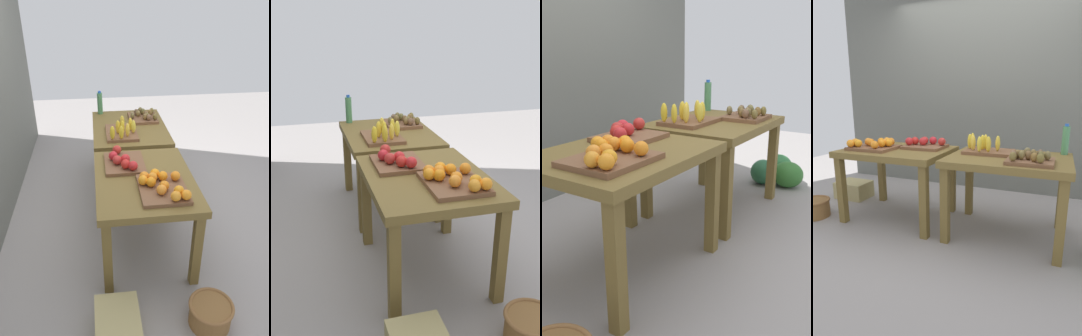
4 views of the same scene
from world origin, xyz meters
TOP-DOWN VIEW (x-y plane):
  - ground_plane at (0.00, 0.00)m, footprint 8.00×8.00m
  - display_table_left at (-0.56, 0.00)m, footprint 1.04×0.80m
  - display_table_right at (0.56, 0.00)m, footprint 1.04×0.80m
  - orange_bin at (-0.77, -0.11)m, footprint 0.46×0.38m
  - apple_bin at (-0.33, 0.15)m, footprint 0.41×0.34m
  - banana_crate at (0.33, 0.10)m, footprint 0.44×0.32m
  - kiwi_bin at (0.76, -0.19)m, footprint 0.36×0.32m
  - water_bottle at (1.01, 0.30)m, footprint 0.06×0.06m
  - watermelon_pile at (1.46, -0.25)m, footprint 0.61×0.54m
  - wicker_basket at (-1.40, -0.35)m, footprint 0.32×0.32m

SIDE VIEW (x-z plane):
  - ground_plane at x=0.00m, z-range 0.00..0.00m
  - wicker_basket at x=-1.40m, z-range 0.01..0.20m
  - watermelon_pile at x=1.46m, z-range 0.00..0.25m
  - display_table_left at x=-0.56m, z-range 0.26..0.99m
  - display_table_right at x=0.56m, z-range 0.26..0.99m
  - kiwi_bin at x=0.76m, z-range 0.72..0.82m
  - apple_bin at x=-0.33m, z-range 0.72..0.83m
  - orange_bin at x=-0.77m, z-range 0.72..0.83m
  - banana_crate at x=0.33m, z-range 0.70..0.87m
  - water_bottle at x=1.01m, z-range 0.73..1.00m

